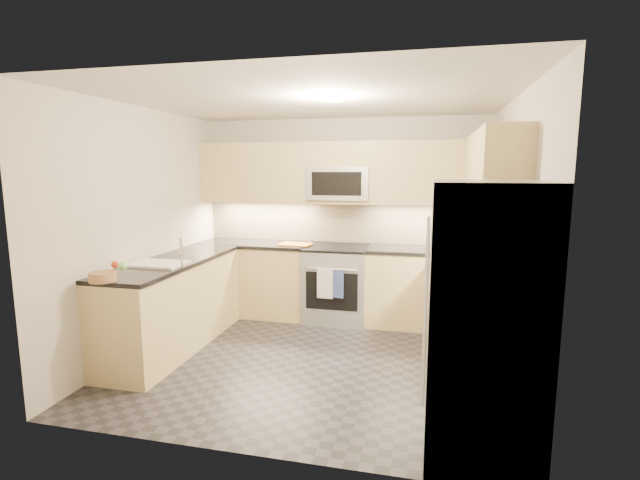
{
  "coord_description": "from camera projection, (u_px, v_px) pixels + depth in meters",
  "views": [
    {
      "loc": [
        1.08,
        -4.23,
        1.87
      ],
      "look_at": [
        0.0,
        0.35,
        1.15
      ],
      "focal_mm": 26.0,
      "sensor_mm": 36.0,
      "label": 1
    }
  ],
  "objects": [
    {
      "name": "floor",
      "position": [
        312.0,
        359.0,
        4.6
      ],
      "size": [
        3.6,
        3.2,
        0.0
      ],
      "primitive_type": "cube",
      "color": "black",
      "rests_on": "ground"
    },
    {
      "name": "ceiling",
      "position": [
        311.0,
        99.0,
        4.22
      ],
      "size": [
        3.6,
        3.2,
        0.02
      ],
      "primitive_type": "cube",
      "color": "beige",
      "rests_on": "wall_back"
    },
    {
      "name": "wall_back",
      "position": [
        342.0,
        218.0,
        5.95
      ],
      "size": [
        3.6,
        0.02,
        2.5
      ],
      "primitive_type": "cube",
      "color": "#BBB2A3",
      "rests_on": "floor"
    },
    {
      "name": "wall_front",
      "position": [
        248.0,
        271.0,
        2.87
      ],
      "size": [
        3.6,
        0.02,
        2.5
      ],
      "primitive_type": "cube",
      "color": "#BBB2A3",
      "rests_on": "floor"
    },
    {
      "name": "wall_left",
      "position": [
        144.0,
        229.0,
        4.82
      ],
      "size": [
        0.02,
        3.2,
        2.5
      ],
      "primitive_type": "cube",
      "color": "#BBB2A3",
      "rests_on": "floor"
    },
    {
      "name": "wall_right",
      "position": [
        513.0,
        242.0,
        4.0
      ],
      "size": [
        0.02,
        3.2,
        2.5
      ],
      "primitive_type": "cube",
      "color": "#BBB2A3",
      "rests_on": "floor"
    },
    {
      "name": "base_cab_back_left",
      "position": [
        255.0,
        279.0,
        6.03
      ],
      "size": [
        1.42,
        0.6,
        0.9
      ],
      "primitive_type": "cube",
      "color": "#CDB77B",
      "rests_on": "floor"
    },
    {
      "name": "base_cab_back_right",
      "position": [
        427.0,
        289.0,
        5.53
      ],
      "size": [
        1.42,
        0.6,
        0.9
      ],
      "primitive_type": "cube",
      "color": "#CDB77B",
      "rests_on": "floor"
    },
    {
      "name": "base_cab_right",
      "position": [
        471.0,
        322.0,
        4.34
      ],
      "size": [
        0.6,
        1.7,
        0.9
      ],
      "primitive_type": "cube",
      "color": "#CDB77B",
      "rests_on": "floor"
    },
    {
      "name": "base_cab_peninsula",
      "position": [
        174.0,
        306.0,
        4.87
      ],
      "size": [
        0.6,
        2.0,
        0.9
      ],
      "primitive_type": "cube",
      "color": "#CDB77B",
      "rests_on": "floor"
    },
    {
      "name": "countertop_back_left",
      "position": [
        254.0,
        244.0,
        5.96
      ],
      "size": [
        1.42,
        0.63,
        0.04
      ],
      "primitive_type": "cube",
      "color": "black",
      "rests_on": "base_cab_back_left"
    },
    {
      "name": "countertop_back_right",
      "position": [
        428.0,
        251.0,
        5.46
      ],
      "size": [
        1.42,
        0.63,
        0.04
      ],
      "primitive_type": "cube",
      "color": "black",
      "rests_on": "base_cab_back_right"
    },
    {
      "name": "countertop_right",
      "position": [
        473.0,
        273.0,
        4.26
      ],
      "size": [
        0.63,
        1.7,
        0.04
      ],
      "primitive_type": "cube",
      "color": "black",
      "rests_on": "base_cab_right"
    },
    {
      "name": "countertop_peninsula",
      "position": [
        172.0,
        262.0,
        4.8
      ],
      "size": [
        0.63,
        2.0,
        0.04
      ],
      "primitive_type": "cube",
      "color": "black",
      "rests_on": "base_cab_peninsula"
    },
    {
      "name": "upper_cab_back",
      "position": [
        340.0,
        173.0,
        5.69
      ],
      "size": [
        3.6,
        0.35,
        0.75
      ],
      "primitive_type": "cube",
      "color": "#CDB77B",
      "rests_on": "wall_back"
    },
    {
      "name": "upper_cab_right",
      "position": [
        491.0,
        174.0,
        4.22
      ],
      "size": [
        0.35,
        1.95,
        0.75
      ],
      "primitive_type": "cube",
      "color": "#CDB77B",
      "rests_on": "wall_right"
    },
    {
      "name": "backsplash_back",
      "position": [
        342.0,
        222.0,
        5.95
      ],
      "size": [
        3.6,
        0.01,
        0.51
      ],
      "primitive_type": "cube",
      "color": "#C5B18E",
      "rests_on": "wall_back"
    },
    {
      "name": "backsplash_right",
      "position": [
        504.0,
        240.0,
        4.44
      ],
      "size": [
        0.01,
        2.3,
        0.51
      ],
      "primitive_type": "cube",
      "color": "#C5B18E",
      "rests_on": "wall_right"
    },
    {
      "name": "gas_range",
      "position": [
        337.0,
        284.0,
        5.76
      ],
      "size": [
        0.76,
        0.65,
        0.91
      ],
      "primitive_type": "cube",
      "color": "#9EA0A6",
      "rests_on": "floor"
    },
    {
      "name": "range_cooktop",
      "position": [
        337.0,
        248.0,
        5.69
      ],
      "size": [
        0.76,
        0.65,
        0.03
      ],
      "primitive_type": "cube",
      "color": "black",
      "rests_on": "gas_range"
    },
    {
      "name": "oven_door_glass",
      "position": [
        332.0,
        291.0,
        5.44
      ],
      "size": [
        0.62,
        0.02,
        0.45
      ],
      "primitive_type": "cube",
      "color": "black",
      "rests_on": "gas_range"
    },
    {
      "name": "oven_handle",
      "position": [
        331.0,
        269.0,
        5.38
      ],
      "size": [
        0.6,
        0.02,
        0.02
      ],
      "primitive_type": "cylinder",
      "rotation": [
        0.0,
        1.57,
        0.0
      ],
      "color": "#B2B5BA",
      "rests_on": "gas_range"
    },
    {
      "name": "microwave",
      "position": [
        340.0,
        183.0,
        5.69
      ],
      "size": [
        0.76,
        0.4,
        0.4
      ],
      "primitive_type": "cube",
      "color": "#AAAEB3",
      "rests_on": "upper_cab_back"
    },
    {
      "name": "microwave_door",
      "position": [
        336.0,
        184.0,
        5.49
      ],
      "size": [
        0.6,
        0.01,
        0.28
      ],
      "primitive_type": "cube",
      "color": "black",
      "rests_on": "microwave"
    },
    {
      "name": "refrigerator",
      "position": [
        483.0,
        319.0,
        3.03
      ],
      "size": [
        0.7,
        0.9,
        1.8
      ],
      "primitive_type": "cube",
      "color": "#9A9DA2",
      "rests_on": "floor"
    },
    {
      "name": "fridge_handle_left",
      "position": [
        425.0,
        316.0,
        2.93
      ],
      "size": [
        0.02,
        0.02,
        1.2
      ],
      "primitive_type": "cylinder",
      "color": "#B2B5BA",
      "rests_on": "refrigerator"
    },
    {
      "name": "fridge_handle_right",
      "position": [
        426.0,
        301.0,
        3.28
      ],
      "size": [
        0.02,
        0.02,
        1.2
      ],
      "primitive_type": "cylinder",
      "color": "#B2B5BA",
      "rests_on": "refrigerator"
    },
    {
      "name": "sink_basin",
      "position": [
        158.0,
        271.0,
        4.56
      ],
      "size": [
        0.52,
        0.38,
        0.16
      ],
      "primitive_type": "cube",
      "color": "white",
      "rests_on": "base_cab_peninsula"
    },
    {
      "name": "faucet",
      "position": [
        181.0,
        252.0,
        4.47
      ],
      "size": [
        0.03,
        0.03,
        0.28
      ],
      "primitive_type": "cylinder",
      "color": "silver",
      "rests_on": "countertop_peninsula"
    },
    {
      "name": "utensil_bowl",
      "position": [
        455.0,
        244.0,
        5.34
      ],
      "size": [
        0.28,
        0.28,
        0.16
      ],
      "primitive_type": "cylinder",
      "rotation": [
        0.0,
        0.0,
        0.03
      ],
      "color": "#5CA346",
      "rests_on": "countertop_back_right"
    },
    {
      "name": "cutting_board",
      "position": [
        295.0,
        244.0,
        5.76
      ],
      "size": [
        0.42,
        0.31,
        0.01
      ],
      "primitive_type": "cube",
      "rotation": [
        0.0,
        0.0,
        -0.09
      ],
      "color": "orange",
      "rests_on": "countertop_back_left"
    },
    {
      "name": "fruit_basket",
      "position": [
        103.0,
        277.0,
        3.87
      ],
      "size": [
        0.29,
        0.29,
        0.08
      ],
      "primitive_type": "cylinder",
      "rotation": [
        0.0,
        0.0,
        -0.41
      ],
      "color": "#A4764C",
      "rests_on": "countertop_peninsula"
    },
    {
      "name": "fruit_apple",
      "position": [
        115.0,
        265.0,
        4.0
      ],
      "size": [
        0.06,
        0.06,
        0.06
      ],
      "primitive_type": "sphere",
      "color": "#BA3615",
      "rests_on": "fruit_basket"
    },
    {
      "name": "fruit_pear",
      "position": [
        123.0,
        266.0,
        3.93
      ],
      "size": [
        0.07,
        0.07,
        0.07
      ],
      "primitive_type": "sphere",
      "color": "#64B84E",
      "rests_on": "fruit_basket"
    },
    {
      "name": "dish_towel_check",
      "position": [
        325.0,
        284.0,
        5.4
      ],
      "size": [
        0.19,
        0.03,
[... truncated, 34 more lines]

